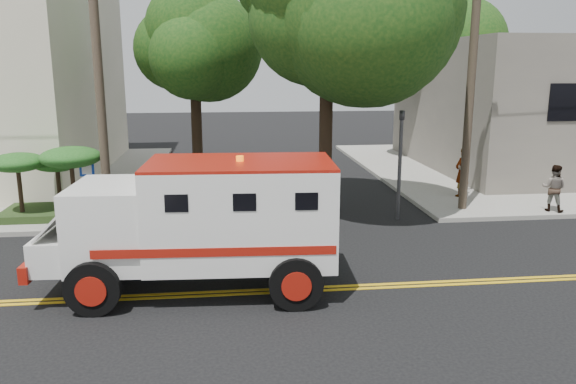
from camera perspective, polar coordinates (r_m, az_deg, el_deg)
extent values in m
plane|color=black|center=(13.03, 2.28, -9.87)|extent=(100.00, 100.00, 0.00)
cube|color=gray|center=(30.08, 24.32, 2.19)|extent=(17.00, 17.00, 0.15)
cube|color=#686159|center=(30.95, 26.78, 7.98)|extent=(14.00, 12.00, 6.00)
cylinder|color=#382D23|center=(18.26, -18.64, 10.52)|extent=(0.28, 0.28, 9.00)
cylinder|color=#382D23|center=(19.85, 18.10, 10.68)|extent=(0.28, 0.28, 9.00)
cylinder|color=black|center=(18.74, 3.89, 8.12)|extent=(0.44, 0.44, 7.00)
sphere|color=#0F3710|center=(18.79, 4.05, 18.82)|extent=(5.32, 5.32, 5.32)
cylinder|color=black|center=(24.00, -9.29, 7.32)|extent=(0.44, 0.44, 5.60)
sphere|color=#0F3710|center=(23.91, -9.54, 14.02)|extent=(3.92, 3.92, 3.92)
sphere|color=#0F3710|center=(23.34, -7.51, 15.15)|extent=(3.36, 3.36, 3.36)
cylinder|color=black|center=(29.81, 13.98, 8.49)|extent=(0.44, 0.44, 5.95)
sphere|color=#0F3710|center=(29.76, 14.30, 14.20)|extent=(4.20, 4.20, 4.20)
sphere|color=#0F3710|center=(29.55, 16.46, 14.97)|extent=(3.60, 3.60, 3.60)
cylinder|color=#3F3F42|center=(18.65, 11.28, 2.61)|extent=(0.12, 0.12, 3.60)
imported|color=#3F3F42|center=(18.47, 11.46, 6.74)|extent=(0.15, 0.18, 0.90)
cylinder|color=#3F3F42|center=(19.01, -19.54, -0.15)|extent=(0.06, 0.06, 2.00)
cube|color=#0C33A5|center=(18.80, -19.76, 2.18)|extent=(0.45, 0.03, 0.45)
cube|color=#1E3314|center=(20.07, -22.63, -1.90)|extent=(3.20, 2.00, 0.24)
cylinder|color=black|center=(19.87, -25.57, 0.30)|extent=(0.14, 0.14, 1.52)
ellipsoid|color=#184C17|center=(19.73, -25.81, 2.73)|extent=(1.73, 1.73, 0.60)
cylinder|color=black|center=(20.24, -22.25, 0.58)|extent=(0.14, 0.14, 1.36)
ellipsoid|color=#184C17|center=(20.11, -22.43, 2.71)|extent=(1.55, 1.55, 0.54)
cylinder|color=black|center=(19.18, -20.98, 0.54)|extent=(0.14, 0.14, 1.68)
ellipsoid|color=#184C17|center=(19.01, -21.20, 3.33)|extent=(1.91, 1.91, 0.66)
cube|color=silver|center=(12.52, -4.81, -2.06)|extent=(4.16, 2.59, 2.18)
cube|color=silver|center=(12.95, -17.31, -3.06)|extent=(1.78, 2.37, 1.76)
cube|color=black|center=(13.05, -20.90, -1.09)|extent=(0.15, 1.77, 0.73)
cube|color=silver|center=(13.39, -21.71, -5.20)|extent=(1.04, 2.12, 0.73)
cube|color=#97150B|center=(13.64, -23.71, -6.20)|extent=(0.30, 2.24, 0.36)
cube|color=#97150B|center=(12.28, -4.90, 3.00)|extent=(4.16, 2.59, 0.06)
cylinder|color=black|center=(12.26, -19.20, -9.22)|extent=(1.16, 0.39, 1.14)
cylinder|color=black|center=(14.37, -16.77, -5.79)|extent=(1.16, 0.39, 1.14)
cylinder|color=black|center=(11.84, 0.81, -9.26)|extent=(1.16, 0.39, 1.14)
cylinder|color=black|center=(14.02, 0.07, -5.70)|extent=(1.16, 0.39, 1.14)
imported|color=gray|center=(22.09, 17.29, 1.95)|extent=(0.81, 0.69, 1.87)
imported|color=gray|center=(20.99, 25.38, 0.37)|extent=(0.98, 0.96, 1.60)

